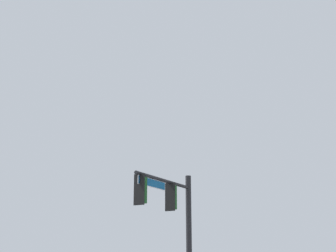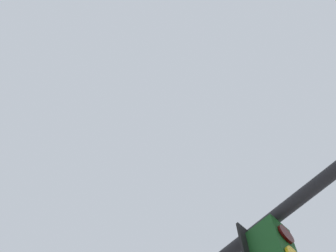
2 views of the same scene
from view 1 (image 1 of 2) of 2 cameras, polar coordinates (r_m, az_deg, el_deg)
signal_pole_near at (r=22.10m, az=0.80°, el=-10.78°), size 4.88×0.83×6.08m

